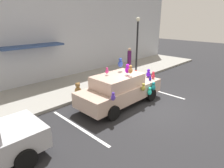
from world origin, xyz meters
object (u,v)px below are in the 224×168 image
teddy_bear_on_sidewalk (78,89)px  street_lamp_post (137,41)px  pedestrian_near_shopfront (129,59)px  plush_covered_car (120,89)px

teddy_bear_on_sidewalk → street_lamp_post: 5.54m
teddy_bear_on_sidewalk → street_lamp_post: (5.12, 0.06, 2.12)m
street_lamp_post → pedestrian_near_shopfront: (1.02, 1.49, -1.62)m
pedestrian_near_shopfront → plush_covered_car: bearing=-144.2°
plush_covered_car → pedestrian_near_shopfront: size_ratio=2.63×
pedestrian_near_shopfront → street_lamp_post: bearing=-124.6°
plush_covered_car → pedestrian_near_shopfront: (5.17, 3.73, 0.17)m
plush_covered_car → street_lamp_post: street_lamp_post is taller
plush_covered_car → teddy_bear_on_sidewalk: bearing=114.2°
plush_covered_car → pedestrian_near_shopfront: bearing=35.8°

